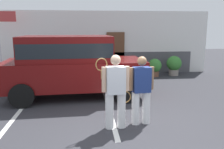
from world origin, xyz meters
The scene contains 10 objects.
ground_plane centered at (0.00, 0.00, 0.00)m, with size 40.00×40.00×0.00m, color #2D2D33.
parking_stripe_0 centered at (-2.86, 1.50, 0.00)m, with size 0.12×4.40×0.01m, color silver.
parking_stripe_1 centered at (-0.33, 1.50, 0.00)m, with size 0.12×4.40×0.01m, color silver.
house_frontage centered at (0.01, 6.92, 1.47)m, with size 10.57×0.40×3.13m.
parked_suv centered at (-1.45, 2.78, 1.15)m, with size 4.68×2.32×2.05m.
tennis_player_man centered at (-0.31, 0.05, 0.90)m, with size 0.78×0.31×1.72m.
tennis_player_woman centered at (0.33, 0.23, 0.86)m, with size 0.88×0.30×1.66m.
potted_plant_by_porch centered at (2.29, 5.83, 0.48)m, with size 0.65×0.65×0.86m.
potted_plant_secondary centered at (3.32, 6.01, 0.53)m, with size 0.73×0.73×0.96m.
flag_pole centered at (-4.62, 5.98, 2.13)m, with size 0.80×0.08×3.08m.
Camera 1 is at (-0.93, -5.17, 2.31)m, focal length 38.12 mm.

